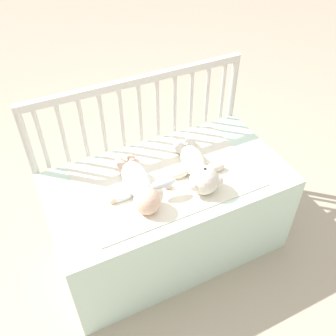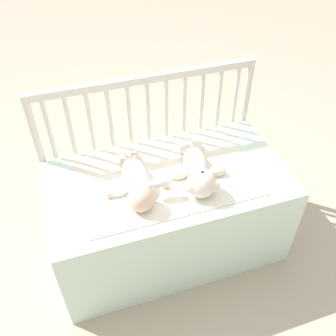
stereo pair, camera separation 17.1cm
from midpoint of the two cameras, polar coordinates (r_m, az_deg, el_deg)
The scene contains 6 objects.
ground_plane at distance 2.12m, azimuth 2.39°, elevation -11.44°, with size 12.00×12.00×0.00m, color tan.
crib_mattress at distance 1.92m, azimuth 2.59°, elevation -7.03°, with size 1.13×0.60×0.50m.
crib_rail at distance 1.91m, azimuth -0.47°, elevation 7.10°, with size 1.13×0.04×0.86m.
blanket at distance 1.75m, azimuth 2.42°, elevation -1.37°, with size 0.81×0.52×0.01m.
teddy_bear at distance 1.71m, azimuth 7.39°, elevation -0.59°, with size 0.28×0.43×0.13m.
baby at distance 1.66m, azimuth -1.94°, elevation -2.24°, with size 0.30×0.41×0.12m.
Camera 2 is at (-0.40, -1.20, 1.70)m, focal length 40.00 mm.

